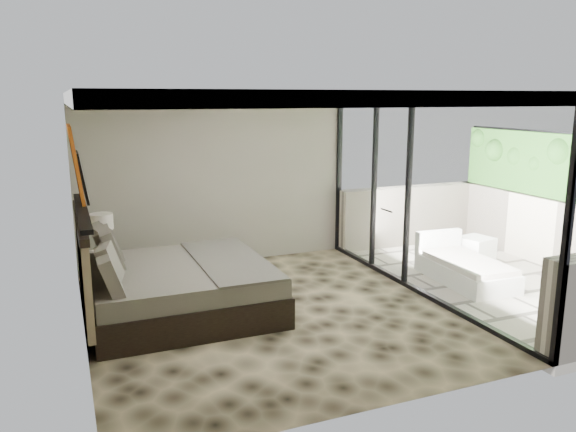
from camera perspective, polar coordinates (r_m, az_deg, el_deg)
name	(u,v)px	position (r m, az deg, el deg)	size (l,w,h in m)	color
floor	(270,313)	(7.38, -1.89, -9.85)	(5.00, 5.00, 0.00)	black
ceiling	(268,93)	(6.85, -2.05, 12.36)	(4.50, 5.00, 0.02)	silver
back_wall	(217,180)	(9.33, -7.26, 3.60)	(4.50, 0.02, 2.80)	gray
left_wall	(77,222)	(6.57, -20.62, -0.59)	(0.02, 5.00, 2.80)	gray
glass_wall	(420,196)	(8.02, 13.30, 2.02)	(0.08, 5.00, 2.80)	white
terrace_slab	(497,282)	(9.30, 20.49, -6.35)	(3.00, 5.00, 0.12)	#B8AE9D
parapet_far	(566,236)	(10.09, 26.42, -1.85)	(0.30, 5.00, 1.10)	beige
foliage_hedge	(573,168)	(9.91, 27.01, 4.34)	(0.36, 4.60, 1.10)	#387223
picture_ledge	(82,211)	(6.65, -20.20, 0.47)	(0.12, 2.20, 0.05)	black
bed	(173,285)	(7.40, -11.64, -6.91)	(2.34, 2.27, 1.30)	black
nightstand	(101,270)	(8.67, -18.51, -5.27)	(0.53, 0.53, 0.53)	black
table_lamp	(102,228)	(8.48, -18.37, -1.20)	(0.33, 0.33, 0.60)	black
abstract_canvas	(76,163)	(7.15, -20.77, 5.04)	(0.04, 0.90, 0.90)	#C73D11
framed_print	(82,177)	(7.01, -20.19, 3.71)	(0.03, 0.50, 0.60)	black
ottoman	(476,251)	(9.84, 18.52, -3.41)	(0.48, 0.48, 0.48)	white
lounger	(464,268)	(8.97, 17.41, -5.09)	(0.89, 1.66, 0.63)	white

